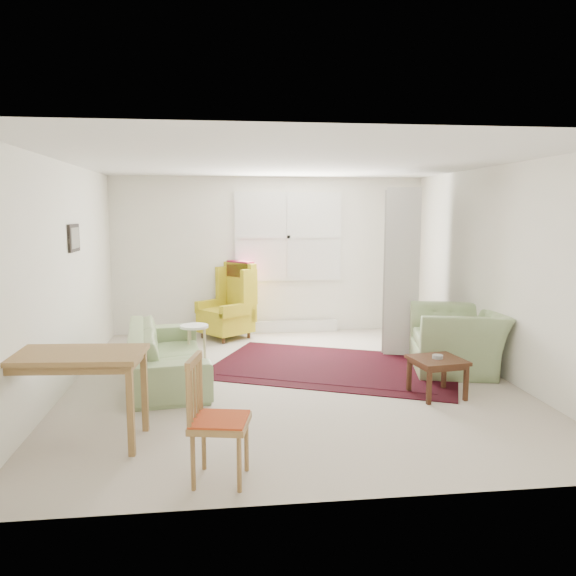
{
  "coord_description": "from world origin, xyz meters",
  "views": [
    {
      "loc": [
        -0.8,
        -6.27,
        1.96
      ],
      "look_at": [
        0.0,
        0.3,
        1.05
      ],
      "focal_mm": 35.0,
      "sensor_mm": 36.0,
      "label": 1
    }
  ],
  "objects": [
    {
      "name": "room",
      "position": [
        0.02,
        0.21,
        1.26
      ],
      "size": [
        5.04,
        5.54,
        2.51
      ],
      "color": "#C0B3A4",
      "rests_on": "ground"
    },
    {
      "name": "rug",
      "position": [
        0.61,
        0.49,
        0.02
      ],
      "size": [
        3.53,
        2.97,
        0.03
      ],
      "primitive_type": null,
      "rotation": [
        0.0,
        0.0,
        -0.41
      ],
      "color": "black",
      "rests_on": "ground"
    },
    {
      "name": "sofa",
      "position": [
        -1.44,
        0.27,
        0.43
      ],
      "size": [
        1.11,
        2.25,
        0.87
      ],
      "primitive_type": "imported",
      "rotation": [
        0.0,
        0.0,
        1.7
      ],
      "color": "#829A67",
      "rests_on": "ground"
    },
    {
      "name": "armchair",
      "position": [
        2.1,
        0.21,
        0.46
      ],
      "size": [
        1.27,
        1.38,
        0.92
      ],
      "primitive_type": "imported",
      "rotation": [
        0.0,
        0.0,
        -1.79
      ],
      "color": "#829A67",
      "rests_on": "ground"
    },
    {
      "name": "wingback_chair",
      "position": [
        -0.73,
        2.32,
        0.59
      ],
      "size": [
        0.99,
        0.99,
        1.19
      ],
      "primitive_type": null,
      "rotation": [
        0.0,
        0.0,
        -0.9
      ],
      "color": "gold",
      "rests_on": "ground"
    },
    {
      "name": "coffee_table",
      "position": [
        1.47,
        -0.73,
        0.21
      ],
      "size": [
        0.58,
        0.58,
        0.42
      ],
      "primitive_type": null,
      "rotation": [
        0.0,
        0.0,
        0.15
      ],
      "color": "#3E2113",
      "rests_on": "ground"
    },
    {
      "name": "stool",
      "position": [
        -1.15,
        1.0,
        0.25
      ],
      "size": [
        0.38,
        0.38,
        0.49
      ],
      "primitive_type": null,
      "rotation": [
        0.0,
        0.0,
        -0.03
      ],
      "color": "white",
      "rests_on": "ground"
    },
    {
      "name": "cabinet",
      "position": [
        1.76,
        1.38,
        1.13
      ],
      "size": [
        0.74,
        1.01,
        2.27
      ],
      "primitive_type": null,
      "rotation": [
        0.0,
        0.0,
        -0.32
      ],
      "color": "silver",
      "rests_on": "ground"
    },
    {
      "name": "desk",
      "position": [
        -2.08,
        -1.54,
        0.4
      ],
      "size": [
        1.3,
        0.73,
        0.79
      ],
      "primitive_type": null,
      "rotation": [
        0.0,
        0.0,
        -0.08
      ],
      "color": "olive",
      "rests_on": "ground"
    },
    {
      "name": "desk_chair",
      "position": [
        -0.82,
        -2.35,
        0.46
      ],
      "size": [
        0.48,
        0.48,
        0.93
      ],
      "primitive_type": null,
      "rotation": [
        0.0,
        0.0,
        1.37
      ],
      "color": "olive",
      "rests_on": "ground"
    }
  ]
}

